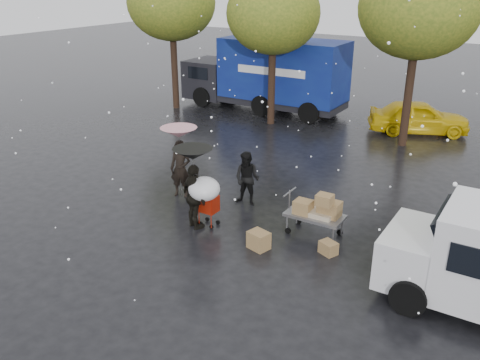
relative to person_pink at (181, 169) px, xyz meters
The scene contains 13 objects.
ground 2.54m from the person_pink, 35.86° to the right, with size 90.00×90.00×0.00m, color black.
person_pink is the anchor object (origin of this frame).
person_middle 2.12m from the person_pink, 14.92° to the left, with size 0.79×0.61×1.62m, color black.
person_black 2.21m from the person_pink, 42.35° to the right, with size 1.06×0.44×1.81m, color black.
umbrella_pink 1.15m from the person_pink, ahead, with size 1.10×1.10×2.19m.
umbrella_black 2.53m from the person_pink, 42.35° to the right, with size 1.05×1.05×2.26m.
vendor_cart 4.61m from the person_pink, ahead, with size 1.52×0.80×1.27m.
shopping_cart 2.31m from the person_pink, 35.48° to the right, with size 0.84×0.84×1.46m.
blue_truck 11.08m from the person_pink, 105.26° to the left, with size 8.30×2.60×3.50m.
box_ground_near 4.03m from the person_pink, 23.07° to the right, with size 0.50×0.40×0.45m, color brown.
box_ground_far 5.36m from the person_pink, ahead, with size 0.41×0.32×0.32m, color brown.
yellow_taxi 11.53m from the person_pink, 67.01° to the left, with size 1.66×4.12×1.41m, color yellow.
tree_row 9.66m from the person_pink, 80.33° to the left, with size 21.60×4.40×7.12m.
Camera 1 is at (7.23, -9.87, 6.43)m, focal length 38.00 mm.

